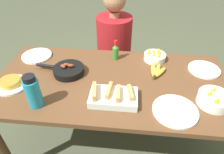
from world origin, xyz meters
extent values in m
plane|color=#474C38|center=(0.00, 0.00, 0.00)|extent=(14.00, 14.00, 0.00)
cube|color=brown|center=(0.00, 0.00, 0.75)|extent=(1.68, 0.83, 0.03)
cylinder|color=brown|center=(-0.78, -0.35, 0.37)|extent=(0.07, 0.07, 0.73)
cylinder|color=brown|center=(-0.78, 0.35, 0.37)|extent=(0.07, 0.07, 0.73)
cylinder|color=brown|center=(0.78, 0.35, 0.37)|extent=(0.07, 0.07, 0.73)
ellipsoid|color=yellow|center=(0.34, 0.10, 0.79)|extent=(0.13, 0.15, 0.04)
ellipsoid|color=yellow|center=(0.32, 0.12, 0.79)|extent=(0.09, 0.18, 0.03)
ellipsoid|color=yellow|center=(0.30, 0.13, 0.79)|extent=(0.04, 0.19, 0.04)
cylinder|color=#4C3819|center=(0.30, 0.04, 0.79)|extent=(0.02, 0.02, 0.04)
cube|color=silver|center=(0.03, -0.20, 0.79)|extent=(0.30, 0.18, 0.05)
cube|color=#ED8E4C|center=(-0.09, -0.21, 0.84)|extent=(0.04, 0.14, 0.05)
cube|color=#ED8E4C|center=(0.00, -0.18, 0.83)|extent=(0.04, 0.14, 0.04)
cube|color=#ED8E4C|center=(0.06, -0.21, 0.84)|extent=(0.03, 0.13, 0.04)
cube|color=#ED8E4C|center=(0.13, -0.19, 0.83)|extent=(0.05, 0.13, 0.04)
cylinder|color=black|center=(-0.33, 0.05, 0.77)|extent=(0.22, 0.22, 0.01)
cylinder|color=black|center=(-0.33, 0.05, 0.80)|extent=(0.23, 0.23, 0.04)
cylinder|color=black|center=(-0.51, 0.08, 0.81)|extent=(0.15, 0.04, 0.02)
ellipsoid|color=brown|center=(-0.34, 0.06, 0.84)|extent=(0.06, 0.05, 0.03)
ellipsoid|color=brown|center=(-0.36, 0.04, 0.84)|extent=(0.05, 0.05, 0.03)
ellipsoid|color=brown|center=(-0.31, 0.06, 0.84)|extent=(0.05, 0.03, 0.03)
cylinder|color=white|center=(-0.68, -0.13, 0.78)|extent=(0.22, 0.22, 0.02)
cylinder|color=gold|center=(-0.68, -0.13, 0.80)|extent=(0.14, 0.14, 0.03)
cylinder|color=#AB7427|center=(-0.68, -0.13, 0.82)|extent=(0.14, 0.14, 0.00)
cylinder|color=white|center=(0.68, 0.19, 0.78)|extent=(0.23, 0.23, 0.02)
cylinder|color=#B2B2B7|center=(0.68, 0.16, 0.79)|extent=(0.09, 0.11, 0.01)
cube|color=#B2B2B7|center=(0.62, 0.23, 0.79)|extent=(0.05, 0.05, 0.00)
cylinder|color=white|center=(0.40, -0.26, 0.78)|extent=(0.27, 0.27, 0.02)
cylinder|color=#B2B2B7|center=(0.43, -0.28, 0.79)|extent=(0.12, 0.03, 0.01)
cube|color=#B2B2B7|center=(0.35, -0.30, 0.79)|extent=(0.05, 0.03, 0.00)
cylinder|color=white|center=(-0.66, 0.25, 0.78)|extent=(0.24, 0.24, 0.02)
cylinder|color=#B2B2B7|center=(-0.67, 0.29, 0.79)|extent=(0.11, 0.04, 0.01)
cube|color=#B2B2B7|center=(-0.60, 0.27, 0.79)|extent=(0.05, 0.03, 0.00)
cylinder|color=white|center=(0.32, 0.30, 0.79)|extent=(0.17, 0.17, 0.05)
cone|color=#F4A819|center=(0.35, 0.31, 0.84)|extent=(0.04, 0.04, 0.06)
cone|color=#F4A819|center=(0.35, 0.35, 0.83)|extent=(0.05, 0.05, 0.05)
cone|color=#F4A819|center=(0.31, 0.34, 0.83)|extent=(0.05, 0.04, 0.05)
cone|color=#F4A819|center=(0.27, 0.31, 0.84)|extent=(0.04, 0.04, 0.06)
cone|color=#F4A819|center=(0.31, 0.28, 0.84)|extent=(0.04, 0.03, 0.06)
cone|color=#F4A819|center=(0.34, 0.26, 0.83)|extent=(0.05, 0.05, 0.05)
cylinder|color=white|center=(0.65, -0.16, 0.80)|extent=(0.20, 0.20, 0.07)
cone|color=#F4A819|center=(0.65, -0.12, 0.85)|extent=(0.03, 0.03, 0.05)
cone|color=#F4A819|center=(0.61, -0.17, 0.86)|extent=(0.03, 0.04, 0.06)
cone|color=#F4A819|center=(0.64, -0.22, 0.85)|extent=(0.04, 0.04, 0.05)
cylinder|color=teal|center=(-0.44, -0.28, 0.86)|extent=(0.09, 0.09, 0.19)
cylinder|color=black|center=(-0.44, -0.28, 0.97)|extent=(0.07, 0.07, 0.03)
cylinder|color=#337F2D|center=(0.00, 0.28, 0.82)|extent=(0.05, 0.05, 0.10)
cone|color=#337F2D|center=(0.00, 0.28, 0.89)|extent=(0.05, 0.05, 0.03)
cylinder|color=red|center=(0.00, 0.28, 0.92)|extent=(0.03, 0.03, 0.03)
cube|color=black|center=(-0.05, 0.68, 0.23)|extent=(0.38, 0.38, 0.46)
cylinder|color=maroon|center=(-0.05, 0.68, 0.71)|extent=(0.34, 0.34, 0.51)
cylinder|color=#9E7051|center=(-0.05, 0.68, 1.00)|extent=(0.09, 0.09, 0.05)
sphere|color=#9E7051|center=(-0.05, 0.68, 1.12)|extent=(0.20, 0.20, 0.20)
camera|label=1|loc=(0.11, -1.10, 1.66)|focal=32.00mm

